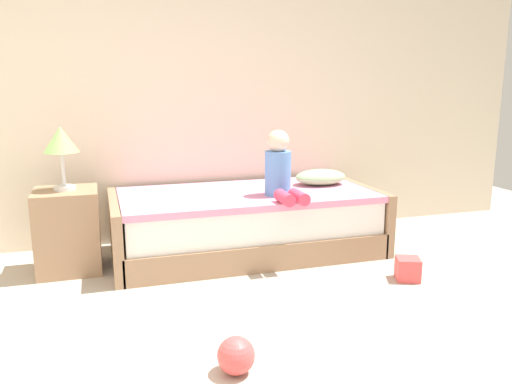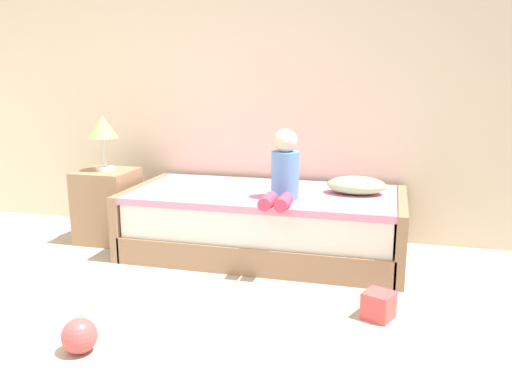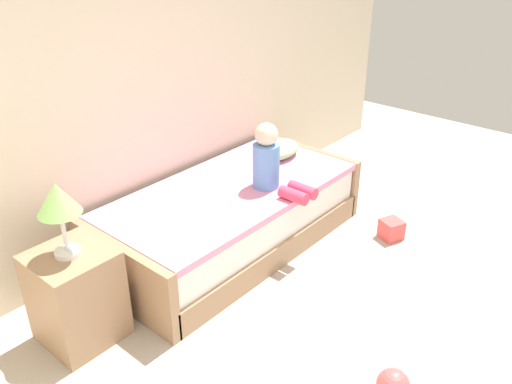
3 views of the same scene
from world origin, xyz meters
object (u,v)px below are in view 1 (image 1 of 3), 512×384
bed (247,223)px  child_figure (280,170)px  pillow (321,177)px  toy_block (408,269)px  nightstand (68,230)px  table_lamp (61,143)px  toy_ball (236,355)px

bed → child_figure: size_ratio=4.14×
child_figure → pillow: 0.60m
pillow → toy_block: 1.14m
nightstand → child_figure: bearing=-8.4°
bed → table_lamp: size_ratio=4.69×
table_lamp → toy_ball: table_lamp is taller
bed → child_figure: child_figure is taller
bed → table_lamp: table_lamp is taller
toy_block → toy_ball: bearing=-151.9°
child_figure → nightstand: bearing=171.6°
nightstand → toy_block: nightstand is taller
table_lamp → pillow: bearing=2.8°
pillow → child_figure: bearing=-146.0°
nightstand → toy_ball: nightstand is taller
table_lamp → toy_block: bearing=-22.0°
table_lamp → toy_ball: 2.05m
nightstand → bed: bearing=0.0°
child_figure → bed: bearing=130.8°
table_lamp → toy_block: 2.58m
bed → nightstand: size_ratio=3.52×
table_lamp → pillow: (2.03, 0.10, -0.37)m
bed → nightstand: (-1.35, -0.00, 0.05)m
toy_ball → toy_block: size_ratio=1.15×
nightstand → pillow: bearing=2.8°
toy_block → nightstand: bearing=158.0°
bed → toy_block: (0.90, -0.91, -0.17)m
child_figure → toy_block: bearing=-44.0°
pillow → bed: bearing=-171.7°
bed → table_lamp: 1.52m
table_lamp → toy_ball: size_ratio=2.49×
toy_ball → toy_block: (1.45, 0.77, -0.01)m
child_figure → toy_ball: bearing=-117.1°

